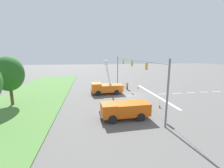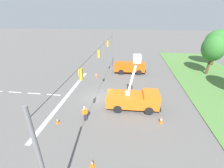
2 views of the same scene
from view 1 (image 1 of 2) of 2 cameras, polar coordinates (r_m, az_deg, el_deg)
The scene contains 12 objects.
ground_plane at distance 28.82m, azimuth 7.17°, elevation -4.28°, with size 200.00×200.00×0.00m, color #605E5B.
grass_verge at distance 29.47m, azimuth -28.89°, elevation -5.16°, with size 56.00×12.00×0.10m, color #517F3D.
lane_markings at distance 31.08m, azimuth 18.14°, elevation -3.62°, with size 17.60×15.25×0.01m.
signal_gantry at distance 27.92m, azimuth 7.44°, elevation 4.49°, with size 26.20×0.33×7.20m.
tree_centre at distance 26.82m, azimuth -34.66°, elevation 3.19°, with size 4.70×4.07×7.39m.
utility_truck_bucket_lift at distance 29.38m, azimuth -2.18°, elevation -1.21°, with size 2.68×6.24×6.55m.
utility_truck_support_near at distance 18.15m, azimuth 4.92°, elevation -9.53°, with size 2.59×5.95×2.01m.
road_worker at distance 33.32m, azimuth 5.83°, elevation -0.41°, with size 0.43×0.54×1.77m.
traffic_cone_foreground_left at distance 37.93m, azimuth 0.85°, elevation -0.09°, with size 0.36×0.36×0.58m.
traffic_cone_foreground_right at distance 35.00m, azimuth 9.84°, elevation -1.13°, with size 0.36×0.36×0.64m.
traffic_cone_mid_left at distance 31.75m, azimuth -7.84°, elevation -2.12°, with size 0.36×0.36×0.82m.
traffic_cone_mid_right at distance 23.00m, azimuth 17.67°, elevation -7.68°, with size 0.36×0.36×0.78m.
Camera 1 is at (-26.67, 7.94, 7.53)m, focal length 24.00 mm.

